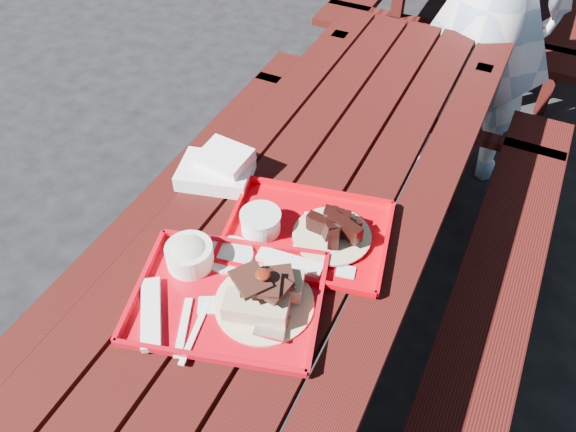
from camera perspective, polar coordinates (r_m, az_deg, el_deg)
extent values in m
plane|color=black|center=(2.23, 1.73, -12.36)|extent=(60.00, 60.00, 0.00)
cube|color=#3B0F0B|center=(1.76, -6.67, 4.15)|extent=(0.14, 2.40, 0.04)
cube|color=#3B0F0B|center=(1.70, -2.33, 2.71)|extent=(0.14, 2.40, 0.04)
cube|color=#3B0F0B|center=(1.65, 2.27, 1.16)|extent=(0.14, 2.40, 0.04)
cube|color=#3B0F0B|center=(1.62, 7.11, -0.48)|extent=(0.14, 2.40, 0.04)
cube|color=#3B0F0B|center=(1.60, 12.13, -2.17)|extent=(0.14, 2.40, 0.04)
cube|color=#3B0F0B|center=(2.10, -12.57, 0.14)|extent=(0.25, 2.40, 0.04)
cube|color=#3B0F0B|center=(2.76, -1.85, 8.15)|extent=(0.06, 0.06, 0.42)
cube|color=#3B0F0B|center=(1.82, 19.16, -11.31)|extent=(0.25, 2.40, 0.04)
cube|color=#3B0F0B|center=(2.56, 21.90, 0.64)|extent=(0.06, 0.06, 0.42)
cube|color=#3B0F0B|center=(2.66, 4.75, 10.76)|extent=(0.06, 0.06, 0.75)
cube|color=#3B0F0B|center=(2.55, 17.35, 6.94)|extent=(0.06, 0.06, 0.75)
cube|color=#3B0F0B|center=(2.56, 11.13, 9.93)|extent=(1.40, 0.06, 0.04)
cube|color=#3B0F0B|center=(3.63, 6.68, 17.82)|extent=(0.06, 0.06, 0.42)
cube|color=#3B0F0B|center=(3.48, 25.14, 12.41)|extent=(0.06, 0.06, 0.42)
cube|color=#3B0F0B|center=(3.38, 10.79, 18.30)|extent=(0.06, 0.06, 0.75)
cube|color=#3B0F0B|center=(3.30, 21.00, 15.36)|extent=(0.06, 0.06, 0.75)
cube|color=#3B0F0B|center=(3.30, 16.07, 17.74)|extent=(1.40, 0.06, 0.04)
cube|color=red|center=(1.41, -6.10, -8.43)|extent=(0.52, 0.45, 0.01)
cube|color=red|center=(1.50, -4.49, -2.82)|extent=(0.43, 0.13, 0.02)
cube|color=red|center=(1.30, -8.11, -14.07)|extent=(0.43, 0.13, 0.02)
cube|color=red|center=(1.36, 3.09, -9.44)|extent=(0.11, 0.34, 0.02)
cube|color=red|center=(1.46, -14.73, -6.58)|extent=(0.11, 0.34, 0.02)
cylinder|color=beige|center=(1.38, -2.42, -8.79)|extent=(0.24, 0.24, 0.01)
cube|color=tan|center=(1.34, -3.28, -9.28)|extent=(0.17, 0.11, 0.04)
cube|color=tan|center=(1.38, -1.67, -6.80)|extent=(0.17, 0.11, 0.04)
ellipsoid|color=#5B170A|center=(1.28, -2.59, -5.62)|extent=(0.04, 0.04, 0.01)
cylinder|color=white|center=(1.46, -9.95, -3.95)|extent=(0.12, 0.12, 0.06)
ellipsoid|color=beige|center=(1.45, -10.04, -3.48)|extent=(0.10, 0.10, 0.05)
cylinder|color=silver|center=(1.48, -6.00, -3.92)|extent=(0.13, 0.13, 0.01)
cube|color=white|center=(1.40, -13.76, -9.57)|extent=(0.16, 0.19, 0.02)
cube|color=white|center=(1.36, -10.59, -11.03)|extent=(0.08, 0.16, 0.01)
cube|color=white|center=(1.35, -9.47, -11.62)|extent=(0.05, 0.17, 0.01)
cube|color=silver|center=(1.39, -8.08, -8.96)|extent=(0.07, 0.07, 0.00)
cube|color=red|center=(1.54, 1.96, -1.91)|extent=(0.48, 0.41, 0.01)
cube|color=red|center=(1.64, 3.29, 2.55)|extent=(0.42, 0.10, 0.02)
cube|color=red|center=(1.42, 0.45, -6.27)|extent=(0.42, 0.10, 0.02)
cube|color=red|center=(1.51, 9.88, -3.01)|extent=(0.08, 0.33, 0.02)
cube|color=red|center=(1.57, -5.62, -0.10)|extent=(0.08, 0.33, 0.02)
cube|color=silver|center=(1.52, 3.75, -2.00)|extent=(0.17, 0.17, 0.01)
cylinder|color=#C8AE8C|center=(1.52, 4.47, -1.96)|extent=(0.21, 0.21, 0.01)
cylinder|color=white|center=(1.52, -2.80, -0.73)|extent=(0.11, 0.11, 0.05)
cylinder|color=silver|center=(1.50, -2.84, 0.07)|extent=(0.11, 0.11, 0.01)
cube|color=white|center=(1.45, 0.18, -4.70)|extent=(0.18, 0.06, 0.01)
cube|color=silver|center=(1.45, 5.88, -5.63)|extent=(0.06, 0.05, 0.00)
cube|color=white|center=(1.70, -7.37, 4.37)|extent=(0.25, 0.21, 0.05)
cube|color=white|center=(1.69, -6.42, 5.90)|extent=(0.16, 0.13, 0.04)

